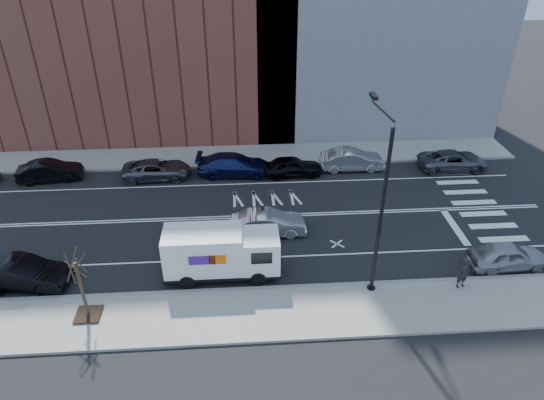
{
  "coord_description": "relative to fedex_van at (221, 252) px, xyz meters",
  "views": [
    {
      "loc": [
        0.63,
        -25.98,
        16.89
      ],
      "look_at": [
        2.37,
        -0.38,
        1.4
      ],
      "focal_mm": 32.0,
      "sensor_mm": 36.0,
      "label": 1
    }
  ],
  "objects": [
    {
      "name": "curb_near",
      "position": [
        0.68,
        -1.4,
        -1.38
      ],
      "size": [
        44.0,
        0.25,
        0.17
      ],
      "primitive_type": "cube",
      "color": "gray",
      "rests_on": "ground"
    },
    {
      "name": "streetlight",
      "position": [
        7.68,
        -1.31,
        3.61
      ],
      "size": [
        0.44,
        4.02,
        9.34
      ],
      "color": "black",
      "rests_on": "ground"
    },
    {
      "name": "curb_far",
      "position": [
        0.68,
        12.6,
        -1.38
      ],
      "size": [
        44.0,
        0.25,
        0.17
      ],
      "primitive_type": "cube",
      "color": "gray",
      "rests_on": "ground"
    },
    {
      "name": "far_parked_f",
      "position": [
        9.48,
        11.67,
        -0.69
      ],
      "size": [
        4.73,
        1.68,
        1.55
      ],
      "primitive_type": "imported",
      "rotation": [
        0.0,
        0.0,
        1.56
      ],
      "color": "#B4B3B8",
      "rests_on": "ground"
    },
    {
      "name": "ground",
      "position": [
        0.68,
        5.6,
        -1.47
      ],
      "size": [
        120.0,
        120.0,
        0.0
      ],
      "primitive_type": "plane",
      "color": "black",
      "rests_on": "ground"
    },
    {
      "name": "near_parked_front",
      "position": [
        15.48,
        -0.4,
        -0.73
      ],
      "size": [
        4.36,
        1.91,
        1.46
      ],
      "primitive_type": "imported",
      "rotation": [
        0.0,
        0.0,
        1.61
      ],
      "color": "#9F9EA3",
      "rests_on": "ground"
    },
    {
      "name": "fedex_van",
      "position": [
        0.0,
        0.0,
        0.0
      ],
      "size": [
        6.12,
        2.2,
        2.79
      ],
      "rotation": [
        0.0,
        0.0,
        -0.0
      ],
      "color": "black",
      "rests_on": "ground"
    },
    {
      "name": "driving_sedan",
      "position": [
        2.69,
        3.63,
        -0.72
      ],
      "size": [
        4.58,
        1.72,
        1.49
      ],
      "primitive_type": "imported",
      "rotation": [
        0.0,
        0.0,
        1.6
      ],
      "color": "silver",
      "rests_on": "ground"
    },
    {
      "name": "far_parked_c",
      "position": [
        -4.92,
        11.27,
        -0.79
      ],
      "size": [
        4.96,
        2.5,
        1.35
      ],
      "primitive_type": "imported",
      "rotation": [
        0.0,
        0.0,
        1.63
      ],
      "color": "#57585F",
      "rests_on": "ground"
    },
    {
      "name": "sidewalk_far",
      "position": [
        0.68,
        14.4,
        -1.39
      ],
      "size": [
        44.0,
        3.6,
        0.15
      ],
      "primitive_type": "cube",
      "color": "gray",
      "rests_on": "ground"
    },
    {
      "name": "road_markings",
      "position": [
        0.68,
        5.6,
        -1.46
      ],
      "size": [
        40.0,
        8.6,
        0.01
      ],
      "primitive_type": null,
      "color": "white",
      "rests_on": "ground"
    },
    {
      "name": "sidewalk_near",
      "position": [
        0.68,
        -3.2,
        -1.39
      ],
      "size": [
        44.0,
        3.6,
        0.15
      ],
      "primitive_type": "cube",
      "color": "gray",
      "rests_on": "ground"
    },
    {
      "name": "far_parked_b",
      "position": [
        -12.52,
        11.44,
        -0.73
      ],
      "size": [
        4.6,
        2.1,
        1.46
      ],
      "primitive_type": "imported",
      "rotation": [
        0.0,
        0.0,
        1.7
      ],
      "color": "black",
      "rests_on": "ground"
    },
    {
      "name": "far_parked_d",
      "position": [
        0.68,
        11.4,
        -0.68
      ],
      "size": [
        5.55,
        2.52,
        1.57
      ],
      "primitive_type": "imported",
      "rotation": [
        0.0,
        0.0,
        1.51
      ],
      "color": "navy",
      "rests_on": "ground"
    },
    {
      "name": "pedestrian",
      "position": [
        12.31,
        -1.98,
        -0.42
      ],
      "size": [
        0.75,
        0.61,
        1.79
      ],
      "primitive_type": "imported",
      "rotation": [
        0.0,
        0.0,
        0.32
      ],
      "color": "black",
      "rests_on": "sidewalk_near"
    },
    {
      "name": "far_parked_e",
      "position": [
        4.91,
        10.97,
        -0.74
      ],
      "size": [
        4.32,
        1.89,
        1.45
      ],
      "primitive_type": "imported",
      "rotation": [
        0.0,
        0.0,
        1.61
      ],
      "color": "black",
      "rests_on": "ground"
    },
    {
      "name": "far_parked_g",
      "position": [
        17.05,
        11.19,
        -0.76
      ],
      "size": [
        5.07,
        2.4,
        1.4
      ],
      "primitive_type": "imported",
      "rotation": [
        0.0,
        0.0,
        1.58
      ],
      "color": "#55565D",
      "rests_on": "ground"
    },
    {
      "name": "crosswalk",
      "position": [
        16.68,
        5.6,
        -1.46
      ],
      "size": [
        3.0,
        14.0,
        0.01
      ],
      "primitive_type": null,
      "color": "white",
      "rests_on": "ground"
    },
    {
      "name": "near_parked_rear_a",
      "position": [
        -10.23,
        -0.19,
        -0.67
      ],
      "size": [
        4.98,
        2.3,
        1.58
      ],
      "primitive_type": "imported",
      "rotation": [
        0.0,
        0.0,
        1.44
      ],
      "color": "black",
      "rests_on": "ground"
    },
    {
      "name": "street_tree",
      "position": [
        -6.32,
        -2.8,
        -0.01
      ],
      "size": [
        1.2,
        1.2,
        3.75
      ],
      "color": "black",
      "rests_on": "ground"
    }
  ]
}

